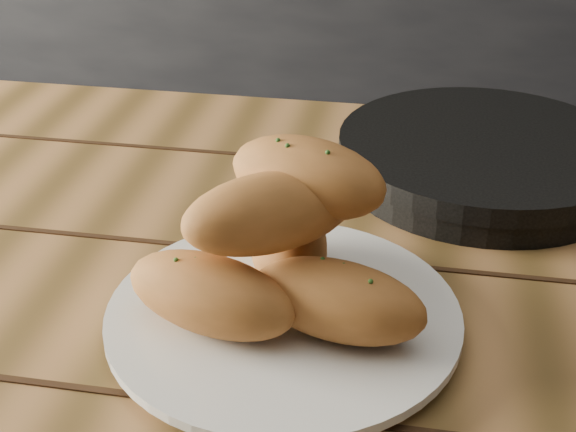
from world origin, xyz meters
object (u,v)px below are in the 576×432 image
object	(u,v)px
table	(284,408)
skillet	(485,158)
bread_rolls	(282,247)
plate	(283,318)

from	to	relation	value
table	skillet	xyz separation A→B (m)	(0.16, 0.29, 0.11)
bread_rolls	skillet	world-z (taller)	bread_rolls
table	plate	world-z (taller)	plate
table	skillet	distance (m)	0.35
table	bread_rolls	bearing A→B (deg)	-105.41
plate	bread_rolls	distance (m)	0.06
plate	bread_rolls	size ratio (longest dim) A/B	1.15
table	skillet	world-z (taller)	skillet
bread_rolls	skillet	distance (m)	0.34
table	plate	distance (m)	0.10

